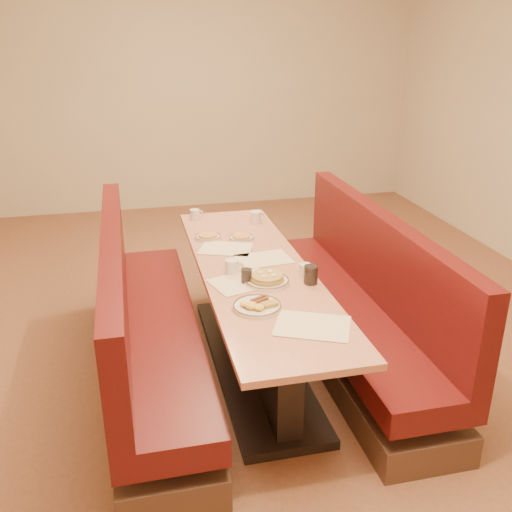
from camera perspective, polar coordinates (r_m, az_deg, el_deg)
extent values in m
plane|color=#9E6647|center=(4.07, -0.12, -10.98)|extent=(8.00, 8.00, 0.00)
cube|color=beige|center=(7.41, -7.40, 15.45)|extent=(6.00, 0.04, 2.80)
cube|color=black|center=(4.05, -0.12, -10.62)|extent=(0.55, 1.88, 0.06)
cube|color=black|center=(3.89, -0.13, -6.58)|extent=(0.15, 1.75, 0.71)
cube|color=tan|center=(3.72, -0.13, -1.50)|extent=(0.70, 2.50, 0.04)
cube|color=#4C3326|center=(3.94, -9.90, -10.81)|extent=(0.55, 2.50, 0.20)
cube|color=#520E11|center=(3.80, -10.16, -7.39)|extent=(0.55, 2.50, 0.16)
cube|color=#520E11|center=(3.64, -13.94, -2.44)|extent=(0.12, 2.50, 0.60)
cube|color=#4C3326|center=(4.20, 8.99, -8.56)|extent=(0.55, 2.50, 0.20)
cube|color=#520E11|center=(4.07, 9.21, -5.28)|extent=(0.55, 2.50, 0.16)
cube|color=#520E11|center=(4.00, 12.40, -0.05)|extent=(0.12, 2.50, 0.60)
cube|color=beige|center=(3.51, -1.30, -2.60)|extent=(0.45, 0.38, 0.00)
cube|color=beige|center=(3.03, 5.68, -6.95)|extent=(0.47, 0.43, 0.00)
cube|color=beige|center=(4.04, -3.02, 0.76)|extent=(0.43, 0.38, 0.00)
cube|color=beige|center=(3.85, 0.77, -0.28)|extent=(0.38, 0.30, 0.00)
cylinder|color=silver|center=(3.50, 1.10, -2.54)|extent=(0.28, 0.28, 0.02)
torus|color=brown|center=(3.50, 1.10, -2.40)|extent=(0.28, 0.28, 0.01)
cylinder|color=#B99042|center=(3.50, 1.10, -2.25)|extent=(0.21, 0.21, 0.02)
cylinder|color=#B99042|center=(3.49, 1.10, -2.00)|extent=(0.20, 0.20, 0.02)
cylinder|color=beige|center=(3.52, 1.44, -1.53)|extent=(0.04, 0.04, 0.01)
cylinder|color=beige|center=(3.50, 0.44, -1.66)|extent=(0.04, 0.04, 0.01)
cylinder|color=beige|center=(3.45, 0.77, -2.07)|extent=(0.04, 0.04, 0.01)
cylinder|color=beige|center=(3.47, 1.78, -1.94)|extent=(0.04, 0.04, 0.01)
cylinder|color=silver|center=(3.20, 0.12, -5.08)|extent=(0.28, 0.28, 0.02)
torus|color=brown|center=(3.19, 0.12, -4.93)|extent=(0.28, 0.28, 0.01)
ellipsoid|color=yellow|center=(3.14, -0.49, -4.97)|extent=(0.07, 0.07, 0.04)
ellipsoid|color=yellow|center=(3.13, 0.31, -5.14)|extent=(0.06, 0.06, 0.03)
ellipsoid|color=yellow|center=(3.17, -1.09, -4.81)|extent=(0.06, 0.06, 0.03)
cylinder|color=brown|center=(3.22, 0.50, -4.47)|extent=(0.10, 0.07, 0.02)
cylinder|color=brown|center=(3.24, 0.22, -4.27)|extent=(0.10, 0.07, 0.02)
cube|color=gold|center=(3.18, 1.35, -4.83)|extent=(0.10, 0.08, 0.02)
cylinder|color=silver|center=(4.23, -1.46, 1.81)|extent=(0.19, 0.19, 0.01)
torus|color=brown|center=(4.23, -1.46, 1.90)|extent=(0.19, 0.19, 0.01)
cylinder|color=#E88952|center=(4.22, -1.46, 2.00)|extent=(0.13, 0.13, 0.01)
ellipsoid|color=yellow|center=(4.23, -1.82, 2.12)|extent=(0.04, 0.04, 0.02)
cylinder|color=silver|center=(4.26, -4.82, 1.88)|extent=(0.20, 0.20, 0.02)
torus|color=brown|center=(4.25, -4.82, 1.98)|extent=(0.20, 0.20, 0.01)
cylinder|color=#E88952|center=(4.25, -4.83, 2.08)|extent=(0.14, 0.14, 0.02)
ellipsoid|color=yellow|center=(4.26, -5.20, 2.21)|extent=(0.04, 0.04, 0.02)
cylinder|color=silver|center=(3.60, 4.91, -1.40)|extent=(0.08, 0.08, 0.08)
torus|color=silver|center=(3.61, 5.50, -1.32)|extent=(0.06, 0.02, 0.06)
cylinder|color=black|center=(3.59, 4.93, -0.88)|extent=(0.06, 0.06, 0.01)
cylinder|color=silver|center=(3.62, -2.41, -1.07)|extent=(0.09, 0.09, 0.09)
torus|color=silver|center=(3.62, -1.69, -1.07)|extent=(0.07, 0.03, 0.07)
cylinder|color=black|center=(3.61, -2.42, -0.49)|extent=(0.07, 0.07, 0.01)
cylinder|color=silver|center=(4.58, -0.04, 3.92)|extent=(0.09, 0.09, 0.09)
torus|color=silver|center=(4.60, 0.48, 4.00)|extent=(0.07, 0.03, 0.07)
cylinder|color=black|center=(4.56, -0.04, 4.40)|extent=(0.07, 0.07, 0.01)
cylinder|color=silver|center=(4.68, -6.13, 4.15)|extent=(0.08, 0.08, 0.08)
torus|color=silver|center=(4.69, -5.64, 4.21)|extent=(0.06, 0.02, 0.06)
cylinder|color=black|center=(4.67, -6.15, 4.58)|extent=(0.07, 0.07, 0.01)
cylinder|color=black|center=(3.49, -0.96, -2.03)|extent=(0.06, 0.06, 0.09)
cylinder|color=silver|center=(3.49, -0.96, -2.01)|extent=(0.07, 0.07, 0.09)
cylinder|color=black|center=(3.49, 5.50, -1.89)|extent=(0.08, 0.08, 0.11)
cylinder|color=silver|center=(3.49, 5.50, -1.87)|extent=(0.08, 0.08, 0.12)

